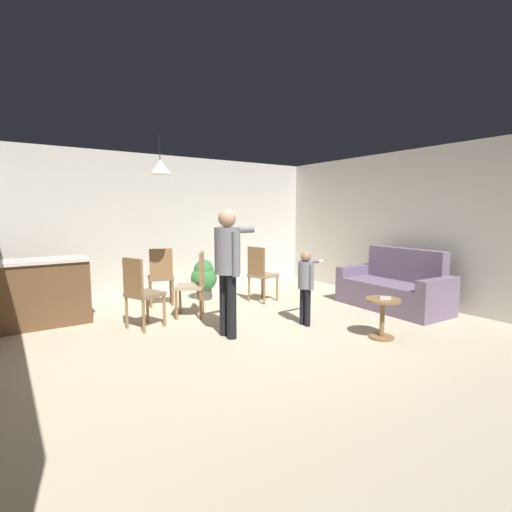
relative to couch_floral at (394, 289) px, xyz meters
The scene contains 15 objects.
ground 2.56m from the couch_floral, behind, with size 7.68×7.68×0.00m, color beige.
wall_back 4.33m from the couch_floral, 126.97° to the left, with size 6.40×0.10×2.70m, color beige.
wall_right 1.23m from the couch_floral, 13.74° to the left, with size 0.10×6.40×2.70m, color beige.
couch_floral is the anchor object (origin of this frame).
kitchen_counter 5.46m from the couch_floral, 155.78° to the left, with size 1.26×0.66×0.95m.
side_table_by_couch 1.69m from the couch_floral, 149.14° to the right, with size 0.44×0.44×0.52m.
person_adult 3.13m from the couch_floral, behind, with size 0.80×0.52×1.65m.
person_child 1.91m from the couch_floral, behind, with size 0.56×0.32×1.07m.
dining_chair_by_counter 4.08m from the couch_floral, 161.89° to the left, with size 0.54×0.54×1.00m.
dining_chair_near_wall 3.97m from the couch_floral, 143.16° to the left, with size 0.52×0.52×1.00m.
dining_chair_centre_back 2.30m from the couch_floral, 134.51° to the left, with size 0.51×0.51×1.00m.
dining_chair_spare 3.32m from the couch_floral, 154.67° to the left, with size 0.58×0.58×1.00m.
potted_plant_corner 3.36m from the couch_floral, 134.41° to the left, with size 0.48×0.48×0.74m.
spare_remote_on_table 1.73m from the couch_floral, 148.05° to the right, with size 0.04×0.13×0.04m, color white.
ceiling_light_pendant 4.23m from the couch_floral, 157.17° to the left, with size 0.32×0.32×0.55m.
Camera 1 is at (-2.90, -4.01, 1.63)m, focal length 26.53 mm.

